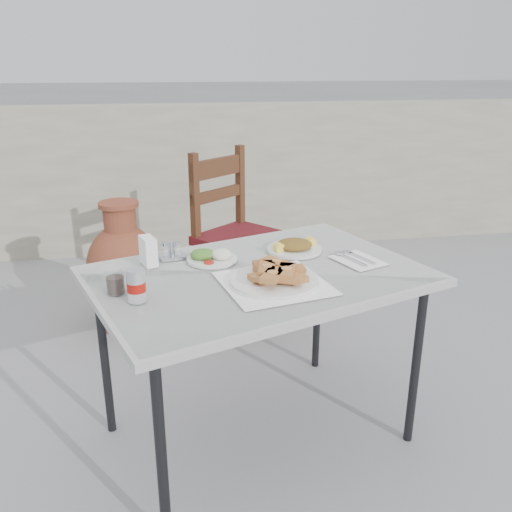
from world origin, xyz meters
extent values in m
plane|color=slate|center=(0.00, 0.00, 0.00)|extent=(80.00, 80.00, 0.00)
cylinder|color=black|center=(-0.38, -0.59, 0.36)|extent=(0.04, 0.04, 0.72)
cylinder|color=black|center=(0.65, -0.23, 0.36)|extent=(0.04, 0.04, 0.72)
cylinder|color=black|center=(-0.61, 0.05, 0.36)|extent=(0.04, 0.04, 0.72)
cylinder|color=black|center=(0.42, 0.42, 0.36)|extent=(0.04, 0.04, 0.72)
cube|color=silver|center=(0.02, -0.09, 0.74)|extent=(1.46, 1.21, 0.03)
cube|color=white|center=(0.02, -0.09, 0.76)|extent=(1.41, 1.16, 0.01)
cube|color=white|center=(0.06, -0.22, 0.76)|extent=(0.43, 0.43, 0.00)
cylinder|color=white|center=(0.06, -0.22, 0.77)|extent=(0.32, 0.32, 0.02)
cylinder|color=white|center=(0.06, -0.22, 0.77)|extent=(0.33, 0.33, 0.01)
cylinder|color=white|center=(-0.14, 0.06, 0.77)|extent=(0.21, 0.21, 0.01)
ellipsoid|color=white|center=(-0.10, 0.05, 0.79)|extent=(0.08, 0.08, 0.05)
ellipsoid|color=#3D7621|center=(-0.18, 0.07, 0.79)|extent=(0.10, 0.09, 0.04)
cylinder|color=#B41813|center=(-0.16, 0.01, 0.78)|extent=(0.04, 0.04, 0.01)
cylinder|color=white|center=(0.22, 0.13, 0.77)|extent=(0.24, 0.24, 0.01)
ellipsoid|color=#296D1B|center=(0.22, 0.13, 0.79)|extent=(0.15, 0.14, 0.05)
cylinder|color=#FFDE45|center=(0.14, 0.09, 0.79)|extent=(0.05, 0.04, 0.04)
cylinder|color=#FFDE45|center=(0.29, 0.15, 0.79)|extent=(0.05, 0.04, 0.04)
cylinder|color=silver|center=(-0.43, -0.28, 0.82)|extent=(0.06, 0.06, 0.11)
cylinder|color=#B4140C|center=(-0.43, -0.28, 0.81)|extent=(0.06, 0.06, 0.03)
cylinder|color=silver|center=(-0.43, -0.28, 0.87)|extent=(0.06, 0.06, 0.00)
cylinder|color=white|center=(-0.51, -0.20, 0.81)|extent=(0.07, 0.07, 0.10)
cylinder|color=black|center=(-0.51, -0.20, 0.79)|extent=(0.06, 0.06, 0.06)
cube|color=white|center=(-0.39, 0.06, 0.82)|extent=(0.08, 0.11, 0.11)
cube|color=#175AAF|center=(-0.37, 0.07, 0.81)|extent=(0.03, 0.05, 0.07)
cube|color=silver|center=(-0.30, 0.13, 0.77)|extent=(0.12, 0.10, 0.01)
cylinder|color=white|center=(-0.33, 0.11, 0.80)|extent=(0.02, 0.02, 0.06)
cylinder|color=white|center=(-0.28, 0.11, 0.80)|extent=(0.02, 0.02, 0.06)
cylinder|color=silver|center=(-0.30, 0.15, 0.80)|extent=(0.03, 0.03, 0.05)
cube|color=white|center=(0.44, -0.04, 0.76)|extent=(0.22, 0.24, 0.00)
cube|color=silver|center=(0.42, -0.05, 0.77)|extent=(0.07, 0.15, 0.00)
ellipsoid|color=silver|center=(0.39, 0.04, 0.77)|extent=(0.04, 0.05, 0.01)
cube|color=silver|center=(0.46, -0.03, 0.77)|extent=(0.07, 0.15, 0.00)
cube|color=silver|center=(0.43, 0.05, 0.77)|extent=(0.04, 0.05, 0.00)
cube|color=#351D0E|center=(0.11, 0.77, 0.25)|extent=(0.06, 0.06, 0.49)
cube|color=#351D0E|center=(0.41, 1.02, 0.25)|extent=(0.06, 0.06, 0.49)
cube|color=#351D0E|center=(-0.14, 1.07, 0.25)|extent=(0.06, 0.06, 0.49)
cube|color=#351D0E|center=(0.16, 1.32, 0.25)|extent=(0.06, 0.06, 0.49)
cube|color=#5A1512|center=(0.13, 1.05, 0.52)|extent=(0.65, 0.65, 0.05)
cube|color=#351D0E|center=(-0.14, 1.07, 0.77)|extent=(0.06, 0.06, 0.55)
cube|color=#351D0E|center=(0.16, 1.32, 0.77)|extent=(0.06, 0.06, 0.55)
cube|color=#351D0E|center=(0.01, 1.20, 0.93)|extent=(0.36, 0.30, 0.11)
cube|color=#351D0E|center=(0.01, 1.20, 0.77)|extent=(0.36, 0.30, 0.07)
cylinder|color=brown|center=(-0.58, 1.08, 0.04)|extent=(0.33, 0.33, 0.08)
ellipsoid|color=brown|center=(-0.58, 1.08, 0.36)|extent=(0.44, 0.44, 0.55)
cylinder|color=#C7B891|center=(-0.58, 1.08, 0.36)|extent=(0.44, 0.44, 0.06)
cylinder|color=brown|center=(-0.58, 1.08, 0.66)|extent=(0.19, 0.19, 0.17)
cylinder|color=brown|center=(-0.58, 1.08, 0.76)|extent=(0.23, 0.23, 0.03)
cube|color=#A8A38C|center=(0.00, 2.50, 0.60)|extent=(6.00, 0.25, 1.20)
camera|label=1|loc=(-0.32, -2.01, 1.53)|focal=38.00mm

